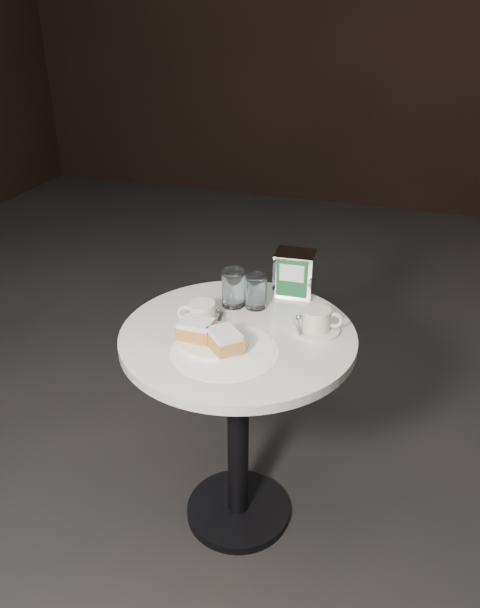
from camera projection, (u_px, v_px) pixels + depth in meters
name	position (u px, v px, depth m)	size (l,w,h in m)	color
ground	(238.00, 512.00, 2.10)	(7.00, 7.00, 0.00)	black
cafe_table	(238.00, 387.00, 1.84)	(0.70, 0.70, 0.74)	black
sugar_spill	(225.00, 351.00, 1.66)	(0.30, 0.30, 0.00)	white
beignet_plate	(212.00, 337.00, 1.67)	(0.25, 0.25, 0.07)	white
coffee_cup_left	(202.00, 315.00, 1.78)	(0.18, 0.18, 0.07)	white
coffee_cup_right	(317.00, 322.00, 1.74)	(0.16, 0.16, 0.07)	silver
water_glass_left	(233.00, 288.00, 1.87)	(0.10, 0.10, 0.12)	silver
water_glass_right	(256.00, 292.00, 1.86)	(0.07, 0.07, 0.11)	white
napkin_dispenser	(294.00, 273.00, 1.93)	(0.13, 0.11, 0.15)	silver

